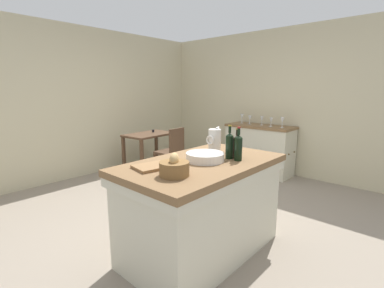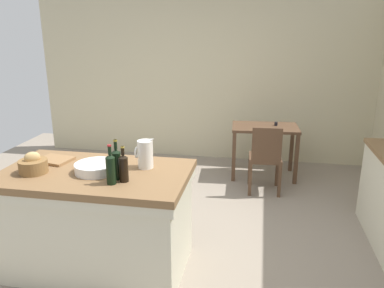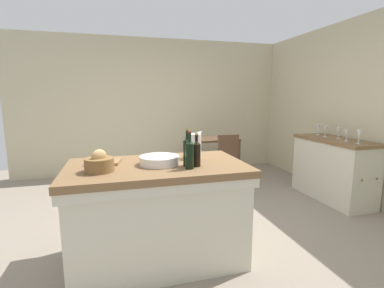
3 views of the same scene
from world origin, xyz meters
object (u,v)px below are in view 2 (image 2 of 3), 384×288
object	(u,v)px
cutting_board	(55,160)
wash_bowl	(96,168)
wine_bottle_dark	(124,167)
wooden_chair	(265,157)
wine_bottle_amber	(116,163)
pitcher	(145,154)
island_table	(98,216)
wine_bottle_green	(111,168)
writing_desk	(265,134)
bread_basket	(33,165)

from	to	relation	value
cutting_board	wash_bowl	bearing A→B (deg)	-20.73
wine_bottle_dark	wash_bowl	bearing A→B (deg)	153.19
wooden_chair	wine_bottle_amber	xyz separation A→B (m)	(-1.16, -1.99, 0.55)
pitcher	wash_bowl	bearing A→B (deg)	-154.59
island_table	pitcher	xyz separation A→B (m)	(0.39, 0.16, 0.54)
wash_bowl	pitcher	bearing A→B (deg)	25.41
wine_bottle_dark	wine_bottle_green	xyz separation A→B (m)	(-0.08, -0.06, 0.01)
island_table	wooden_chair	xyz separation A→B (m)	(1.41, 1.87, -0.01)
writing_desk	pitcher	xyz separation A→B (m)	(-1.00, -2.29, 0.41)
wooden_chair	wine_bottle_green	bearing A→B (deg)	-119.21
wine_bottle_dark	bread_basket	bearing A→B (deg)	177.01
bread_basket	cutting_board	xyz separation A→B (m)	(0.02, 0.29, -0.05)
writing_desk	wash_bowl	distance (m)	2.84
cutting_board	bread_basket	bearing A→B (deg)	-94.32
island_table	writing_desk	xyz separation A→B (m)	(1.39, 2.45, 0.13)
wash_bowl	wine_bottle_amber	xyz separation A→B (m)	(0.22, -0.11, 0.09)
island_table	writing_desk	distance (m)	2.82
writing_desk	wash_bowl	bearing A→B (deg)	-119.08
wine_bottle_amber	wine_bottle_green	bearing A→B (deg)	-93.67
wash_bowl	cutting_board	bearing A→B (deg)	159.27
pitcher	bread_basket	xyz separation A→B (m)	(-0.86, -0.28, -0.06)
writing_desk	wine_bottle_dark	world-z (taller)	wine_bottle_dark
pitcher	cutting_board	distance (m)	0.85
pitcher	wash_bowl	distance (m)	0.41
bread_basket	wine_bottle_dark	bearing A→B (deg)	-2.99
wine_bottle_amber	wine_bottle_green	size ratio (longest dim) A/B	1.03
bread_basket	wine_bottle_green	bearing A→B (deg)	-8.41
bread_basket	wine_bottle_green	size ratio (longest dim) A/B	0.74
island_table	wine_bottle_green	xyz separation A→B (m)	(0.24, -0.23, 0.54)
wooden_chair	wine_bottle_dark	distance (m)	2.37
bread_basket	wine_bottle_amber	world-z (taller)	wine_bottle_amber
writing_desk	bread_basket	bearing A→B (deg)	-125.97
writing_desk	wine_bottle_amber	bearing A→B (deg)	-114.02
writing_desk	wine_bottle_amber	size ratio (longest dim) A/B	2.93
writing_desk	wine_bottle_amber	world-z (taller)	wine_bottle_amber
cutting_board	writing_desk	bearing A→B (deg)	51.09
wine_bottle_green	wooden_chair	bearing A→B (deg)	60.79
pitcher	bread_basket	distance (m)	0.91
wooden_chair	pitcher	xyz separation A→B (m)	(-1.02, -1.71, 0.54)
wooden_chair	wine_bottle_dark	xyz separation A→B (m)	(-1.09, -2.03, 0.54)
cutting_board	wine_bottle_amber	world-z (taller)	wine_bottle_amber
pitcher	wine_bottle_green	size ratio (longest dim) A/B	0.90
wooden_chair	wine_bottle_amber	distance (m)	2.37
cutting_board	wine_bottle_green	bearing A→B (deg)	-29.57
island_table	bread_basket	size ratio (longest dim) A/B	6.81
wash_bowl	wine_bottle_green	world-z (taller)	wine_bottle_green
wash_bowl	wine_bottle_green	distance (m)	0.32
wooden_chair	wine_bottle_green	world-z (taller)	wine_bottle_green
writing_desk	wash_bowl	world-z (taller)	wash_bowl
island_table	wine_bottle_dark	size ratio (longest dim) A/B	5.49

